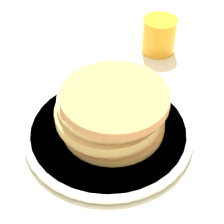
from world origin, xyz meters
TOP-DOWN VIEW (x-y plane):
  - ground_plane at (0.00, 0.00)m, footprint 4.00×4.00m
  - plate at (0.00, -0.00)m, footprint 0.28×0.28m
  - pancake_stack at (0.01, -0.00)m, footprint 0.18×0.18m
  - juice_glass at (0.26, 0.00)m, footprint 0.07×0.07m

SIDE VIEW (x-z plane):
  - ground_plane at x=0.00m, z-range 0.00..0.00m
  - plate at x=0.00m, z-range 0.00..0.01m
  - juice_glass at x=0.26m, z-range 0.00..0.07m
  - pancake_stack at x=0.01m, z-range 0.01..0.09m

